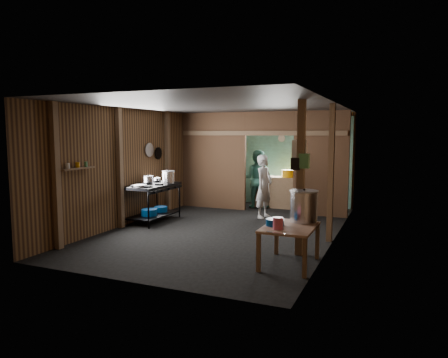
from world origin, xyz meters
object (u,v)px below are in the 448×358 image
at_px(gas_range, 153,203).
at_px(stock_pot, 304,207).
at_px(yellow_tub, 289,174).
at_px(stove_pot_large, 168,177).
at_px(pink_bucket, 278,223).
at_px(prep_table, 289,246).
at_px(cook, 264,186).

distance_m(gas_range, stock_pot, 4.15).
bearing_deg(yellow_tub, stove_pot_large, -132.32).
bearing_deg(pink_bucket, stove_pot_large, 142.61).
height_order(gas_range, prep_table, gas_range).
bearing_deg(pink_bucket, yellow_tub, 102.50).
xyz_separation_m(yellow_tub, cook, (-0.22, -1.50, -0.19)).
height_order(prep_table, stock_pot, stock_pot).
xyz_separation_m(prep_table, pink_bucket, (-0.11, -0.28, 0.40)).
xyz_separation_m(stove_pot_large, stock_pot, (3.67, -1.94, -0.14)).
bearing_deg(cook, gas_range, 134.75).
bearing_deg(stock_pot, gas_range, 158.55).
relative_size(gas_range, cook, 0.97).
xyz_separation_m(stock_pot, yellow_tub, (-1.38, 4.45, 0.08)).
relative_size(stock_pot, cook, 0.35).
height_order(gas_range, stock_pot, stock_pot).
height_order(stove_pot_large, stock_pot, stove_pot_large).
xyz_separation_m(gas_range, pink_bucket, (3.60, -2.19, 0.28)).
height_order(gas_range, yellow_tub, yellow_tub).
height_order(gas_range, cook, cook).
relative_size(gas_range, yellow_tub, 4.05).
distance_m(stove_pot_large, pink_bucket, 4.33).
bearing_deg(prep_table, stock_pot, 72.23).
relative_size(prep_table, pink_bucket, 5.77).
distance_m(stove_pot_large, yellow_tub, 3.40).
xyz_separation_m(pink_bucket, cook, (-1.36, 3.64, 0.05)).
bearing_deg(pink_bucket, gas_range, 148.66).
height_order(stove_pot_large, pink_bucket, stove_pot_large).
xyz_separation_m(gas_range, yellow_tub, (2.46, 2.95, 0.51)).
height_order(gas_range, pink_bucket, gas_range).
distance_m(prep_table, stock_pot, 0.70).
height_order(prep_table, yellow_tub, yellow_tub).
height_order(prep_table, stove_pot_large, stove_pot_large).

